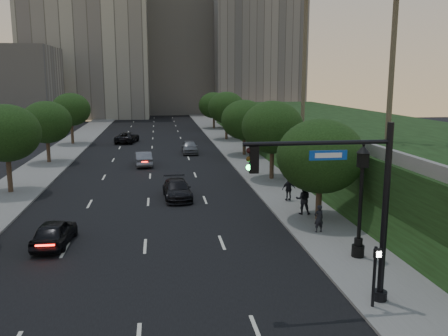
{
  "coord_description": "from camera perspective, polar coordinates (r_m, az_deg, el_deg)",
  "views": [
    {
      "loc": [
        0.83,
        -18.6,
        8.55
      ],
      "look_at": [
        4.43,
        7.24,
        3.6
      ],
      "focal_mm": 38.0,
      "sensor_mm": 36.0,
      "label": 1
    }
  ],
  "objects": [
    {
      "name": "parapet_wall",
      "position": [
        48.47,
        7.29,
        5.69
      ],
      "size": [
        0.35,
        90.0,
        0.7
      ],
      "primitive_type": "cube",
      "color": "slate",
      "rests_on": "embankment"
    },
    {
      "name": "street_lamp",
      "position": [
        23.23,
        16.08,
        -4.44
      ],
      "size": [
        0.64,
        0.64,
        5.62
      ],
      "color": "black",
      "rests_on": "ground"
    },
    {
      "name": "tree_right_a",
      "position": [
        28.59,
        11.52,
        1.41
      ],
      "size": [
        5.2,
        5.2,
        6.24
      ],
      "color": "#38281C",
      "rests_on": "ground"
    },
    {
      "name": "pedestrian_a",
      "position": [
        26.83,
        11.33,
        -5.98
      ],
      "size": [
        0.63,
        0.48,
        1.55
      ],
      "primitive_type": "imported",
      "rotation": [
        0.0,
        0.0,
        3.35
      ],
      "color": "black",
      "rests_on": "sidewalk_right"
    },
    {
      "name": "traffic_signal_mast",
      "position": [
        18.22,
        15.73,
        -5.2
      ],
      "size": [
        5.68,
        0.56,
        7.0
      ],
      "color": "black",
      "rests_on": "ground"
    },
    {
      "name": "office_block_left",
      "position": [
        111.84,
        -16.03,
        14.16
      ],
      "size": [
        26.0,
        20.0,
        32.0
      ],
      "primitive_type": "cube",
      "color": "gray",
      "rests_on": "ground"
    },
    {
      "name": "sidewalk_right",
      "position": [
        50.22,
        3.0,
        1.02
      ],
      "size": [
        4.5,
        140.0,
        0.15
      ],
      "primitive_type": "cube",
      "color": "slate",
      "rests_on": "ground"
    },
    {
      "name": "sidewalk_left",
      "position": [
        50.56,
        -20.46,
        0.41
      ],
      "size": [
        4.5,
        140.0,
        0.15
      ],
      "primitive_type": "cube",
      "color": "slate",
      "rests_on": "ground"
    },
    {
      "name": "tree_right_e",
      "position": [
        81.28,
        -1.23,
        7.55
      ],
      "size": [
        5.2,
        5.2,
        6.24
      ],
      "color": "#38281C",
      "rests_on": "ground"
    },
    {
      "name": "tree_left_c",
      "position": [
        51.02,
        -20.58,
        5.18
      ],
      "size": [
        5.0,
        5.0,
        6.34
      ],
      "color": "#38281C",
      "rests_on": "ground"
    },
    {
      "name": "sedan_near_right",
      "position": [
        34.28,
        -5.67,
        -2.58
      ],
      "size": [
        2.16,
        4.77,
        1.35
      ],
      "primitive_type": "imported",
      "rotation": [
        0.0,
        0.0,
        0.06
      ],
      "color": "black",
      "rests_on": "ground"
    },
    {
      "name": "pedestrian_b",
      "position": [
        30.11,
        9.51,
        -3.72
      ],
      "size": [
        1.07,
        0.92,
        1.91
      ],
      "primitive_type": "imported",
      "rotation": [
        0.0,
        0.0,
        2.91
      ],
      "color": "black",
      "rests_on": "sidewalk_right"
    },
    {
      "name": "tree_left_d",
      "position": [
        64.69,
        -17.95,
        6.71
      ],
      "size": [
        5.0,
        5.0,
        6.71
      ],
      "color": "#38281C",
      "rests_on": "ground"
    },
    {
      "name": "office_block_right",
      "position": [
        117.3,
        3.62,
        15.35
      ],
      "size": [
        20.0,
        22.0,
        36.0
      ],
      "primitive_type": "cube",
      "color": "slate",
      "rests_on": "ground"
    },
    {
      "name": "road_surface",
      "position": [
        49.35,
        -8.77,
        0.65
      ],
      "size": [
        16.0,
        140.0,
        0.02
      ],
      "primitive_type": "cube",
      "color": "black",
      "rests_on": "ground"
    },
    {
      "name": "tree_right_c",
      "position": [
        52.65,
        2.48,
        5.8
      ],
      "size": [
        5.2,
        5.2,
        6.24
      ],
      "color": "#38281C",
      "rests_on": "ground"
    },
    {
      "name": "embankment",
      "position": [
        51.6,
        16.39,
        3.02
      ],
      "size": [
        18.0,
        90.0,
        4.0
      ],
      "primitive_type": "cube",
      "color": "black",
      "rests_on": "ground"
    },
    {
      "name": "office_block_filler",
      "position": [
        92.59,
        -25.08,
        8.79
      ],
      "size": [
        18.0,
        16.0,
        14.0
      ],
      "primitive_type": "cube",
      "color": "#A39F96",
      "rests_on": "ground"
    },
    {
      "name": "tree_left_b",
      "position": [
        38.46,
        -24.76,
        3.83
      ],
      "size": [
        5.0,
        5.0,
        6.71
      ],
      "color": "#38281C",
      "rests_on": "ground"
    },
    {
      "name": "sedan_far_left",
      "position": [
        65.15,
        -11.57,
        3.62
      ],
      "size": [
        3.36,
        5.53,
        1.43
      ],
      "primitive_type": "imported",
      "rotation": [
        0.0,
        0.0,
        2.94
      ],
      "color": "black",
      "rests_on": "ground"
    },
    {
      "name": "office_block_mid",
      "position": [
        120.79,
        -5.61,
        12.81
      ],
      "size": [
        22.0,
        18.0,
        26.0
      ],
      "primitive_type": "cube",
      "color": "#A39F96",
      "rests_on": "ground"
    },
    {
      "name": "ground",
      "position": [
        20.49,
        -9.82,
        -14.09
      ],
      "size": [
        160.0,
        160.0,
        0.0
      ],
      "primitive_type": "plane",
      "color": "black",
      "rests_on": "ground"
    },
    {
      "name": "sedan_far_right",
      "position": [
        54.8,
        -4.16,
        2.54
      ],
      "size": [
        1.8,
        4.44,
        1.51
      ],
      "primitive_type": "imported",
      "rotation": [
        0.0,
        0.0,
        -0.0
      ],
      "color": "slate",
      "rests_on": "ground"
    },
    {
      "name": "pedestrian_signal",
      "position": [
        18.68,
        17.74,
        -11.75
      ],
      "size": [
        0.3,
        0.33,
        2.5
      ],
      "color": "black",
      "rests_on": "ground"
    },
    {
      "name": "tree_right_d",
      "position": [
        66.4,
        0.29,
        7.26
      ],
      "size": [
        5.2,
        5.2,
        6.74
      ],
      "color": "#38281C",
      "rests_on": "ground"
    },
    {
      "name": "sedan_mid_left",
      "position": [
        47.61,
        -9.68,
        1.13
      ],
      "size": [
        1.92,
        4.51,
        1.45
      ],
      "primitive_type": "imported",
      "rotation": [
        0.0,
        0.0,
        3.23
      ],
      "color": "slate",
      "rests_on": "ground"
    },
    {
      "name": "tree_right_b",
      "position": [
        39.95,
        5.85,
        4.89
      ],
      "size": [
        5.2,
        5.2,
        6.74
      ],
      "color": "#38281C",
      "rests_on": "ground"
    },
    {
      "name": "sedan_near_left",
      "position": [
        26.26,
        -19.74,
        -7.31
      ],
      "size": [
        1.94,
        4.19,
        1.39
      ],
      "primitive_type": "imported",
      "rotation": [
        0.0,
        0.0,
        3.07
      ],
      "color": "black",
      "rests_on": "ground"
    },
    {
      "name": "pedestrian_c",
      "position": [
        33.29,
        7.8,
        -2.5
      ],
      "size": [
        1.02,
        0.53,
        1.66
      ],
      "primitive_type": "imported",
      "rotation": [
        0.0,
        0.0,
        3.27
      ],
      "color": "black",
      "rests_on": "sidewalk_right"
    }
  ]
}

